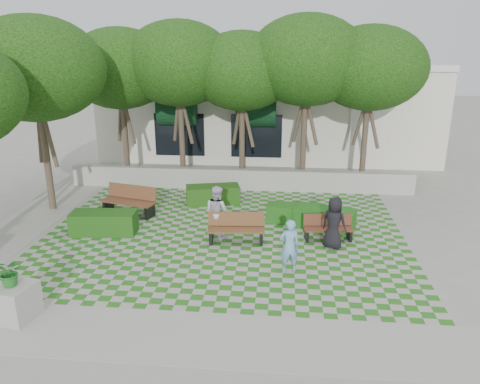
# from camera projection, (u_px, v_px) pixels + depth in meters

# --- Properties ---
(ground) EXTENTS (90.00, 90.00, 0.00)m
(ground) POSITION_uv_depth(u_px,v_px,m) (220.00, 248.00, 14.81)
(ground) COLOR gray
(ground) RESTS_ON ground
(lawn) EXTENTS (12.00, 12.00, 0.00)m
(lawn) POSITION_uv_depth(u_px,v_px,m) (224.00, 235.00, 15.76)
(lawn) COLOR #2B721E
(lawn) RESTS_ON ground
(sidewalk_south) EXTENTS (16.00, 2.00, 0.01)m
(sidewalk_south) POSITION_uv_depth(u_px,v_px,m) (191.00, 337.00, 10.36)
(sidewalk_south) COLOR #9E9B93
(sidewalk_south) RESTS_ON ground
(sidewalk_west) EXTENTS (2.00, 12.00, 0.01)m
(sidewalk_west) POSITION_uv_depth(u_px,v_px,m) (21.00, 228.00, 16.42)
(sidewalk_west) COLOR #9E9B93
(sidewalk_west) RESTS_ON ground
(retaining_wall) EXTENTS (15.00, 0.36, 0.90)m
(retaining_wall) POSITION_uv_depth(u_px,v_px,m) (239.00, 179.00, 20.54)
(retaining_wall) COLOR #9E9B93
(retaining_wall) RESTS_ON ground
(bench_east) EXTENTS (1.64, 0.71, 0.84)m
(bench_east) POSITION_uv_depth(u_px,v_px,m) (328.00, 228.00, 15.34)
(bench_east) COLOR #542C1C
(bench_east) RESTS_ON ground
(bench_mid) EXTENTS (1.87, 0.75, 0.96)m
(bench_mid) POSITION_uv_depth(u_px,v_px,m) (236.00, 229.00, 15.13)
(bench_mid) COLOR brown
(bench_mid) RESTS_ON ground
(bench_west) EXTENTS (2.17, 1.21, 1.08)m
(bench_west) POSITION_uv_depth(u_px,v_px,m) (129.00, 201.00, 17.56)
(bench_west) COLOR brown
(bench_west) RESTS_ON ground
(hedge_east) EXTENTS (2.22, 1.41, 0.72)m
(hedge_east) POSITION_uv_depth(u_px,v_px,m) (325.00, 218.00, 16.31)
(hedge_east) COLOR #185115
(hedge_east) RESTS_ON ground
(hedge_midright) EXTENTS (1.91, 0.88, 0.65)m
(hedge_midright) POSITION_uv_depth(u_px,v_px,m) (293.00, 214.00, 16.82)
(hedge_midright) COLOR #1A5015
(hedge_midright) RESTS_ON ground
(hedge_midleft) EXTENTS (2.23, 1.32, 0.73)m
(hedge_midleft) POSITION_uv_depth(u_px,v_px,m) (213.00, 195.00, 18.78)
(hedge_midleft) COLOR #1C4512
(hedge_midleft) RESTS_ON ground
(hedge_west) EXTENTS (2.23, 1.04, 0.76)m
(hedge_west) POSITION_uv_depth(u_px,v_px,m) (104.00, 223.00, 15.84)
(hedge_west) COLOR #1B4813
(hedge_west) RESTS_ON ground
(planter_front) EXTENTS (1.01, 1.01, 1.54)m
(planter_front) POSITION_uv_depth(u_px,v_px,m) (14.00, 295.00, 10.90)
(planter_front) COLOR #9E9B93
(planter_front) RESTS_ON ground
(person_blue) EXTENTS (0.64, 0.48, 1.58)m
(person_blue) POSITION_uv_depth(u_px,v_px,m) (289.00, 246.00, 13.08)
(person_blue) COLOR #71A5CE
(person_blue) RESTS_ON ground
(person_dark) EXTENTS (0.98, 0.87, 1.68)m
(person_dark) POSITION_uv_depth(u_px,v_px,m) (334.00, 223.00, 14.60)
(person_dark) COLOR black
(person_dark) RESTS_ON ground
(person_white) EXTENTS (1.08, 1.04, 1.76)m
(person_white) POSITION_uv_depth(u_px,v_px,m) (217.00, 211.00, 15.47)
(person_white) COLOR silver
(person_white) RESTS_ON ground
(tree_row) EXTENTS (17.70, 13.40, 7.41)m
(tree_row) POSITION_uv_depth(u_px,v_px,m) (193.00, 68.00, 19.02)
(tree_row) COLOR #47382B
(tree_row) RESTS_ON ground
(building) EXTENTS (18.00, 8.92, 5.15)m
(building) POSITION_uv_depth(u_px,v_px,m) (268.00, 108.00, 27.27)
(building) COLOR silver
(building) RESTS_ON ground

